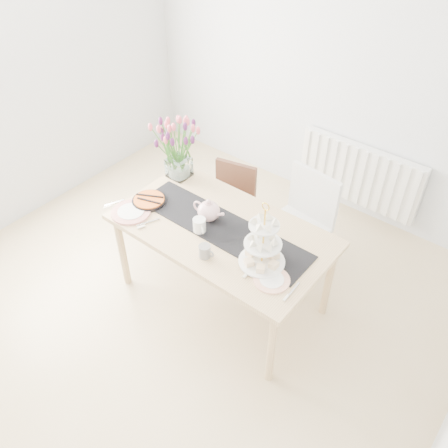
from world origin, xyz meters
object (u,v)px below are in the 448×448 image
Objects in this scene: teapot at (209,211)px; mug_orange at (268,251)px; plate_right at (272,280)px; cake_stand at (263,249)px; mug_white at (199,225)px; tart_tin at (149,201)px; plate_left at (131,212)px; dining_table at (222,236)px; tulip_vase at (177,141)px; mug_grey at (205,251)px; chair_brown at (231,200)px; chair_white at (302,217)px; cream_jug at (255,248)px; radiator at (359,174)px.

teapot is 0.56m from mug_orange.
teapot is 1.11× the size of plate_right.
cake_stand is 4.11× the size of mug_white.
cake_stand reaches higher than plate_right.
tart_tin is 0.89× the size of plate_left.
dining_table is 0.21m from teapot.
cake_stand is (1.12, -0.40, -0.20)m from tulip_vase.
cake_stand is 1.07m from tart_tin.
teapot is 2.76× the size of mug_grey.
chair_white is at bearing -6.69° from chair_brown.
cream_jug is at bearing 150.82° from mug_orange.
chair_white reaches higher than mug_orange.
radiator is 2.01m from mug_grey.
cream_jug is at bearing -78.64° from chair_white.
mug_orange is at bearing -4.04° from dining_table.
mug_grey is at bearing -73.02° from dining_table.
plate_left is at bearing -155.42° from dining_table.
tart_tin is 2.38× the size of mug_white.
chair_brown is at bearing 138.72° from cake_stand.
mug_orange is (0.53, 0.10, -0.01)m from mug_white.
cream_jug is at bearing 3.57° from tart_tin.
tulip_vase reaches higher than cream_jug.
mug_white reaches higher than cream_jug.
chair_white is at bearing 41.50° from tart_tin.
mug_orange is at bearing -51.30° from chair_brown.
mug_white is at bearing -129.47° from dining_table.
chair_white is 0.88m from cake_stand.
mug_orange is at bearing -71.55° from chair_white.
cake_stand reaches higher than cream_jug.
radiator is at bearing 97.86° from plate_right.
mug_orange reaches higher than plate_right.
plate_right is (1.26, -0.49, -0.33)m from tulip_vase.
cream_jug is 0.32× the size of tart_tin.
cream_jug reaches higher than plate_right.
mug_white is at bearing 145.37° from mug_orange.
mug_orange is (0.56, -0.04, -0.03)m from teapot.
tart_tin is (-1.06, -0.01, -0.12)m from cake_stand.
mug_orange is at bearing -2.11° from cream_jug.
tart_tin is (-0.24, -0.73, 0.33)m from chair_brown.
radiator is 1.76m from teapot.
dining_table is 6.02× the size of tart_tin.
mug_white is (0.03, -0.14, -0.03)m from teapot.
chair_white reaches higher than plate_left.
radiator is at bearing 42.96° from chair_brown.
tulip_vase is (-0.29, -0.32, 0.65)m from chair_brown.
plate_left is at bearing -85.62° from tulip_vase.
chair_brown is 1.00m from plate_left.
chair_white is 0.94m from mug_white.
chair_brown is 0.77m from teapot.
dining_table is at bearing 160.95° from plate_right.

